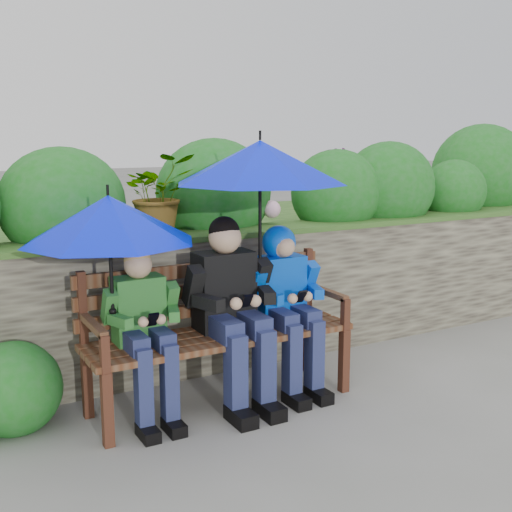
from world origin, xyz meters
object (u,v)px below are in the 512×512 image
boy_left (144,325)px  boy_middle (232,303)px  boy_right (286,294)px  umbrella_left (109,219)px  umbrella_right (260,162)px  park_bench (216,323)px

boy_left → boy_middle: bearing=-1.5°
boy_right → boy_left: bearing=-179.6°
boy_middle → boy_right: bearing=3.0°
umbrella_left → umbrella_right: size_ratio=0.90×
umbrella_left → boy_right: bearing=0.3°
umbrella_left → umbrella_right: (1.00, 0.02, 0.30)m
boy_middle → umbrella_right: size_ratio=1.09×
boy_middle → boy_right: 0.42m
boy_middle → boy_right: boy_middle is taller
boy_left → boy_right: boy_right is taller
park_bench → boy_middle: size_ratio=1.44×
boy_left → umbrella_right: size_ratio=0.96×
park_bench → umbrella_left: bearing=-173.9°
boy_right → umbrella_left: size_ratio=1.12×
boy_middle → umbrella_right: 0.92m
boy_middle → park_bench: bearing=127.8°
boy_right → umbrella_right: bearing=175.1°
umbrella_right → park_bench: bearing=170.0°
boy_left → boy_right: bearing=0.4°
boy_left → umbrella_left: bearing=179.5°
umbrella_left → umbrella_right: 1.04m
umbrella_right → boy_right: bearing=-4.9°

